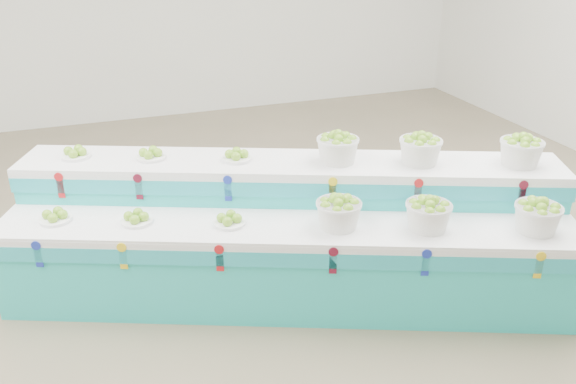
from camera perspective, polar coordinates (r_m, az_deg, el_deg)
The scene contains 14 objects.
ground at distance 5.08m, azimuth -4.16°, elevation -9.13°, with size 10.00×10.00×0.00m, color #6C614A.
display_stand at distance 4.84m, azimuth 0.00°, elevation -3.88°, with size 4.38×1.12×1.02m, color #27C1BD, non-canonical shape.
plate_lower_left at distance 4.87m, azimuth -21.09°, elevation -2.05°, with size 0.24×0.24×0.10m, color white.
plate_lower_mid at distance 4.66m, azimuth -14.07°, elevation -2.27°, with size 0.24×0.24×0.10m, color white.
plate_lower_right at distance 4.51m, azimuth -5.53°, elevation -2.50°, with size 0.24×0.24×0.10m, color white.
basket_lower_left at distance 4.44m, azimuth 4.79°, elevation -1.88°, with size 0.34×0.34×0.24m, color silver, non-canonical shape.
basket_lower_mid at distance 4.52m, azimuth 13.05°, elevation -1.99°, with size 0.34×0.34×0.24m, color silver, non-canonical shape.
basket_lower_right at distance 4.73m, azimuth 22.43°, elevation -2.07°, with size 0.34×0.34×0.24m, color silver, non-canonical shape.
plate_upper_left at distance 5.21m, azimuth -19.40°, elevation 3.58°, with size 0.24×0.24×0.10m, color white.
plate_upper_mid at distance 5.01m, azimuth -12.80°, elevation 3.59°, with size 0.24×0.24×0.10m, color white.
plate_upper_right at distance 4.88m, azimuth -4.85°, elevation 3.55°, with size 0.24×0.24×0.10m, color white.
basket_upper_left at distance 4.82m, azimuth 4.70°, elevation 4.20°, with size 0.34×0.34×0.24m, color silver, non-canonical shape.
basket_upper_mid at distance 4.89m, azimuth 12.34°, elevation 4.01°, with size 0.34×0.34×0.24m, color silver, non-canonical shape.
basket_upper_right at distance 5.09m, azimuth 21.08°, elevation 3.70°, with size 0.34×0.34×0.24m, color silver, non-canonical shape.
Camera 1 is at (-1.10, -4.08, 2.82)m, focal length 37.80 mm.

